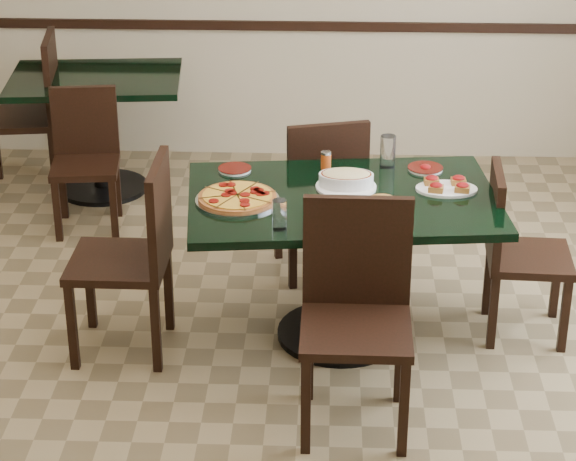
{
  "coord_description": "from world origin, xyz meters",
  "views": [
    {
      "loc": [
        0.26,
        -4.47,
        2.83
      ],
      "look_at": [
        0.08,
        0.0,
        0.71
      ],
      "focal_mm": 70.0,
      "sensor_mm": 36.0,
      "label": 1
    }
  ],
  "objects_px": {
    "back_chair_near": "(85,152)",
    "bread_basket": "(376,206)",
    "main_table": "(342,231)",
    "chair_left": "(137,247)",
    "pepperoni_pizza": "(237,198)",
    "chair_far": "(323,189)",
    "chair_near": "(356,302)",
    "back_chair_left": "(35,105)",
    "lasagna_casserole": "(346,179)",
    "bruschetta_platter": "(447,186)",
    "chair_right": "(514,245)",
    "back_table": "(98,112)"
  },
  "relations": [
    {
      "from": "back_chair_near",
      "to": "bread_basket",
      "type": "bearing_deg",
      "value": -48.68
    },
    {
      "from": "main_table",
      "to": "chair_left",
      "type": "relative_size",
      "value": 1.58
    },
    {
      "from": "pepperoni_pizza",
      "to": "bread_basket",
      "type": "height_order",
      "value": "bread_basket"
    },
    {
      "from": "back_chair_near",
      "to": "bread_basket",
      "type": "relative_size",
      "value": 3.0
    },
    {
      "from": "chair_far",
      "to": "chair_near",
      "type": "xyz_separation_m",
      "value": [
        0.16,
        -1.29,
        0.04
      ]
    },
    {
      "from": "back_chair_left",
      "to": "pepperoni_pizza",
      "type": "relative_size",
      "value": 2.57
    },
    {
      "from": "chair_far",
      "to": "back_chair_near",
      "type": "xyz_separation_m",
      "value": [
        -1.39,
        0.63,
        -0.06
      ]
    },
    {
      "from": "back_chair_left",
      "to": "chair_left",
      "type": "bearing_deg",
      "value": 18.61
    },
    {
      "from": "chair_near",
      "to": "lasagna_casserole",
      "type": "height_order",
      "value": "chair_near"
    },
    {
      "from": "back_chair_left",
      "to": "pepperoni_pizza",
      "type": "height_order",
      "value": "back_chair_left"
    },
    {
      "from": "bruschetta_platter",
      "to": "chair_near",
      "type": "bearing_deg",
      "value": -120.26
    },
    {
      "from": "back_chair_near",
      "to": "back_chair_left",
      "type": "distance_m",
      "value": 0.65
    },
    {
      "from": "main_table",
      "to": "chair_near",
      "type": "bearing_deg",
      "value": -90.97
    },
    {
      "from": "chair_near",
      "to": "chair_left",
      "type": "distance_m",
      "value": 1.13
    },
    {
      "from": "chair_far",
      "to": "pepperoni_pizza",
      "type": "bearing_deg",
      "value": 46.82
    },
    {
      "from": "chair_near",
      "to": "pepperoni_pizza",
      "type": "distance_m",
      "value": 0.82
    },
    {
      "from": "main_table",
      "to": "back_chair_left",
      "type": "distance_m",
      "value": 2.59
    },
    {
      "from": "pepperoni_pizza",
      "to": "lasagna_casserole",
      "type": "height_order",
      "value": "lasagna_casserole"
    },
    {
      "from": "chair_far",
      "to": "back_chair_left",
      "type": "xyz_separation_m",
      "value": [
        -1.8,
        1.13,
        0.05
      ]
    },
    {
      "from": "chair_near",
      "to": "bread_basket",
      "type": "height_order",
      "value": "chair_near"
    },
    {
      "from": "bruschetta_platter",
      "to": "chair_right",
      "type": "bearing_deg",
      "value": -0.29
    },
    {
      "from": "lasagna_casserole",
      "to": "bruschetta_platter",
      "type": "bearing_deg",
      "value": -0.81
    },
    {
      "from": "back_table",
      "to": "chair_left",
      "type": "relative_size",
      "value": 1.14
    },
    {
      "from": "chair_right",
      "to": "back_chair_near",
      "type": "height_order",
      "value": "chair_right"
    },
    {
      "from": "chair_left",
      "to": "bruschetta_platter",
      "type": "height_order",
      "value": "chair_left"
    },
    {
      "from": "back_chair_left",
      "to": "bread_basket",
      "type": "relative_size",
      "value": 3.65
    },
    {
      "from": "chair_far",
      "to": "bruschetta_platter",
      "type": "bearing_deg",
      "value": 121.73
    },
    {
      "from": "back_chair_left",
      "to": "bread_basket",
      "type": "distance_m",
      "value": 2.84
    },
    {
      "from": "main_table",
      "to": "back_chair_left",
      "type": "xyz_separation_m",
      "value": [
        -1.89,
        1.76,
        -0.0
      ]
    },
    {
      "from": "back_chair_left",
      "to": "back_chair_near",
      "type": "bearing_deg",
      "value": 31.97
    },
    {
      "from": "main_table",
      "to": "bruschetta_platter",
      "type": "bearing_deg",
      "value": 3.57
    },
    {
      "from": "pepperoni_pizza",
      "to": "back_chair_left",
      "type": "bearing_deg",
      "value": 127.47
    },
    {
      "from": "chair_right",
      "to": "back_chair_left",
      "type": "bearing_deg",
      "value": 61.25
    },
    {
      "from": "lasagna_casserole",
      "to": "bread_basket",
      "type": "distance_m",
      "value": 0.33
    },
    {
      "from": "bruschetta_platter",
      "to": "bread_basket",
      "type": "bearing_deg",
      "value": -139.99
    },
    {
      "from": "chair_left",
      "to": "lasagna_casserole",
      "type": "height_order",
      "value": "chair_left"
    },
    {
      "from": "main_table",
      "to": "bruschetta_platter",
      "type": "distance_m",
      "value": 0.53
    },
    {
      "from": "chair_left",
      "to": "bread_basket",
      "type": "bearing_deg",
      "value": 88.11
    },
    {
      "from": "back_table",
      "to": "back_chair_left",
      "type": "distance_m",
      "value": 0.39
    },
    {
      "from": "back_table",
      "to": "chair_right",
      "type": "distance_m",
      "value": 2.88
    },
    {
      "from": "bread_basket",
      "to": "bruschetta_platter",
      "type": "height_order",
      "value": "bread_basket"
    },
    {
      "from": "chair_left",
      "to": "back_chair_near",
      "type": "xyz_separation_m",
      "value": [
        -0.54,
        1.42,
        -0.09
      ]
    },
    {
      "from": "back_table",
      "to": "chair_left",
      "type": "xyz_separation_m",
      "value": [
        0.56,
        -1.92,
        0.02
      ]
    },
    {
      "from": "main_table",
      "to": "back_chair_near",
      "type": "relative_size",
      "value": 1.85
    },
    {
      "from": "chair_near",
      "to": "pepperoni_pizza",
      "type": "bearing_deg",
      "value": 133.74
    },
    {
      "from": "lasagna_casserole",
      "to": "bruschetta_platter",
      "type": "xyz_separation_m",
      "value": [
        0.47,
        -0.01,
        -0.02
      ]
    },
    {
      "from": "chair_right",
      "to": "bruschetta_platter",
      "type": "xyz_separation_m",
      "value": [
        -0.34,
        0.0,
        0.3
      ]
    },
    {
      "from": "chair_near",
      "to": "bruschetta_platter",
      "type": "height_order",
      "value": "chair_near"
    },
    {
      "from": "pepperoni_pizza",
      "to": "lasagna_casserole",
      "type": "relative_size",
      "value": 1.35
    },
    {
      "from": "back_table",
      "to": "chair_right",
      "type": "height_order",
      "value": "chair_right"
    }
  ]
}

